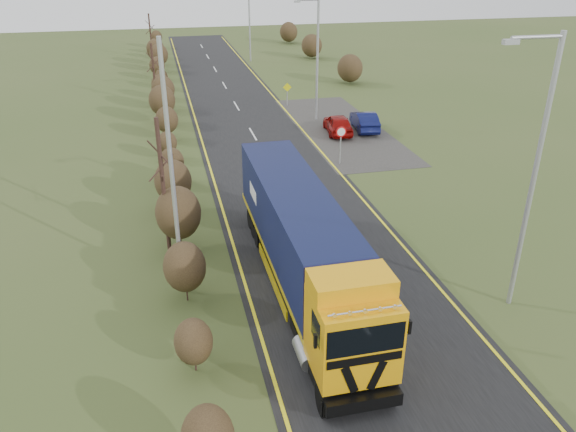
{
  "coord_description": "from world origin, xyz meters",
  "views": [
    {
      "loc": [
        -6.33,
        -18.21,
        12.14
      ],
      "look_at": [
        -1.45,
        2.7,
        1.79
      ],
      "focal_mm": 35.0,
      "sensor_mm": 36.0,
      "label": 1
    }
  ],
  "objects_px": {
    "speed_sign": "(341,138)",
    "lorry": "(302,239)",
    "streetlight_near": "(533,167)",
    "car_red_hatchback": "(338,124)",
    "car_blue_sedan": "(364,121)"
  },
  "relations": [
    {
      "from": "car_blue_sedan",
      "to": "speed_sign",
      "type": "distance_m",
      "value": 7.51
    },
    {
      "from": "lorry",
      "to": "streetlight_near",
      "type": "distance_m",
      "value": 8.37
    },
    {
      "from": "lorry",
      "to": "speed_sign",
      "type": "bearing_deg",
      "value": 65.95
    },
    {
      "from": "car_blue_sedan",
      "to": "streetlight_near",
      "type": "distance_m",
      "value": 22.73
    },
    {
      "from": "streetlight_near",
      "to": "speed_sign",
      "type": "relative_size",
      "value": 4.14
    },
    {
      "from": "streetlight_near",
      "to": "car_red_hatchback",
      "type": "bearing_deg",
      "value": 89.22
    },
    {
      "from": "lorry",
      "to": "car_blue_sedan",
      "type": "relative_size",
      "value": 3.42
    },
    {
      "from": "speed_sign",
      "to": "lorry",
      "type": "bearing_deg",
      "value": -113.85
    },
    {
      "from": "car_red_hatchback",
      "to": "streetlight_near",
      "type": "xyz_separation_m",
      "value": [
        -0.3,
        -21.73,
        4.76
      ]
    },
    {
      "from": "car_red_hatchback",
      "to": "car_blue_sedan",
      "type": "bearing_deg",
      "value": -164.12
    },
    {
      "from": "lorry",
      "to": "car_blue_sedan",
      "type": "bearing_deg",
      "value": 63.3
    },
    {
      "from": "streetlight_near",
      "to": "speed_sign",
      "type": "bearing_deg",
      "value": 95.32
    },
    {
      "from": "lorry",
      "to": "streetlight_near",
      "type": "relative_size",
      "value": 1.43
    },
    {
      "from": "lorry",
      "to": "car_red_hatchback",
      "type": "relative_size",
      "value": 3.48
    },
    {
      "from": "car_red_hatchback",
      "to": "lorry",
      "type": "bearing_deg",
      "value": 74.72
    }
  ]
}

